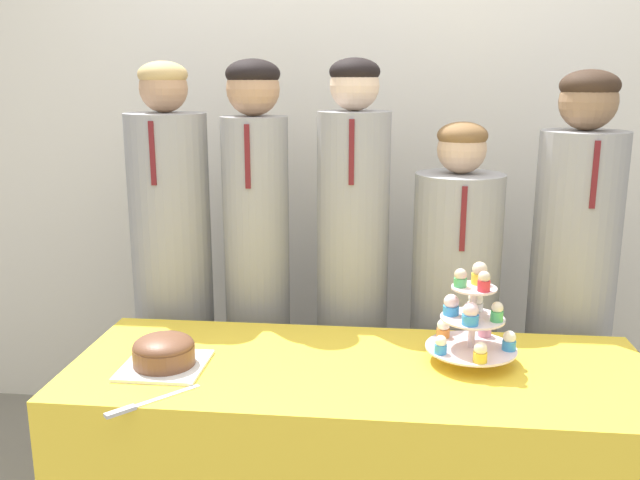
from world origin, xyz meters
name	(u,v)px	position (x,y,z in m)	size (l,w,h in m)	color
wall_back	(374,121)	(0.00, 1.41, 1.35)	(9.00, 0.06, 2.70)	silver
table	(358,472)	(0.00, 0.32, 0.35)	(1.71, 0.64, 0.70)	yellow
round_cake	(164,352)	(-0.57, 0.25, 0.75)	(0.24, 0.24, 0.10)	white
cake_knife	(138,406)	(-0.56, 0.01, 0.70)	(0.20, 0.21, 0.01)	silver
cupcake_stand	(472,319)	(0.33, 0.39, 0.84)	(0.27, 0.27, 0.30)	silver
student_0	(174,286)	(-0.74, 0.87, 0.75)	(0.30, 0.30, 1.59)	#939399
student_1	(257,279)	(-0.41, 0.87, 0.79)	(0.24, 0.25, 1.59)	#939399
student_2	(352,287)	(-0.06, 0.87, 0.77)	(0.26, 0.27, 1.60)	#939399
student_3	(453,323)	(0.32, 0.87, 0.64)	(0.32, 0.32, 1.38)	#939399
student_4	(570,301)	(0.73, 0.87, 0.75)	(0.30, 0.30, 1.56)	#939399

